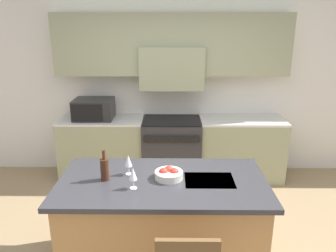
# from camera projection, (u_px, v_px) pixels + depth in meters

# --- Properties ---
(back_cabinetry) EXTENTS (10.00, 0.46, 2.70)m
(back_cabinetry) POSITION_uv_depth(u_px,v_px,m) (172.00, 71.00, 4.82)
(back_cabinetry) COLOR silver
(back_cabinetry) RESTS_ON ground_plane
(back_counter) EXTENTS (3.29, 0.62, 0.93)m
(back_counter) POSITION_uv_depth(u_px,v_px,m) (172.00, 148.00, 4.92)
(back_counter) COLOR gray
(back_counter) RESTS_ON ground_plane
(range_stove) EXTENTS (0.85, 0.70, 0.91)m
(range_stove) POSITION_uv_depth(u_px,v_px,m) (172.00, 149.00, 4.90)
(range_stove) COLOR #2D2D33
(range_stove) RESTS_ON ground_plane
(microwave) EXTENTS (0.56, 0.44, 0.29)m
(microwave) POSITION_uv_depth(u_px,v_px,m) (94.00, 109.00, 4.75)
(microwave) COLOR black
(microwave) RESTS_ON back_counter
(kitchen_island) EXTENTS (1.87, 0.98, 0.92)m
(kitchen_island) POSITION_uv_depth(u_px,v_px,m) (163.00, 224.00, 3.08)
(kitchen_island) COLOR #B7844C
(kitchen_island) RESTS_ON ground_plane
(wine_bottle) EXTENTS (0.08, 0.08, 0.29)m
(wine_bottle) POSITION_uv_depth(u_px,v_px,m) (105.00, 169.00, 2.91)
(wine_bottle) COLOR #422314
(wine_bottle) RESTS_ON kitchen_island
(wine_glass_near) EXTENTS (0.07, 0.07, 0.19)m
(wine_glass_near) POSITION_uv_depth(u_px,v_px,m) (133.00, 174.00, 2.75)
(wine_glass_near) COLOR white
(wine_glass_near) RESTS_ON kitchen_island
(wine_glass_far) EXTENTS (0.07, 0.07, 0.19)m
(wine_glass_far) POSITION_uv_depth(u_px,v_px,m) (128.00, 161.00, 3.01)
(wine_glass_far) COLOR white
(wine_glass_far) RESTS_ON kitchen_island
(fruit_bowl) EXTENTS (0.25, 0.25, 0.10)m
(fruit_bowl) POSITION_uv_depth(u_px,v_px,m) (169.00, 174.00, 2.96)
(fruit_bowl) COLOR silver
(fruit_bowl) RESTS_ON kitchen_island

